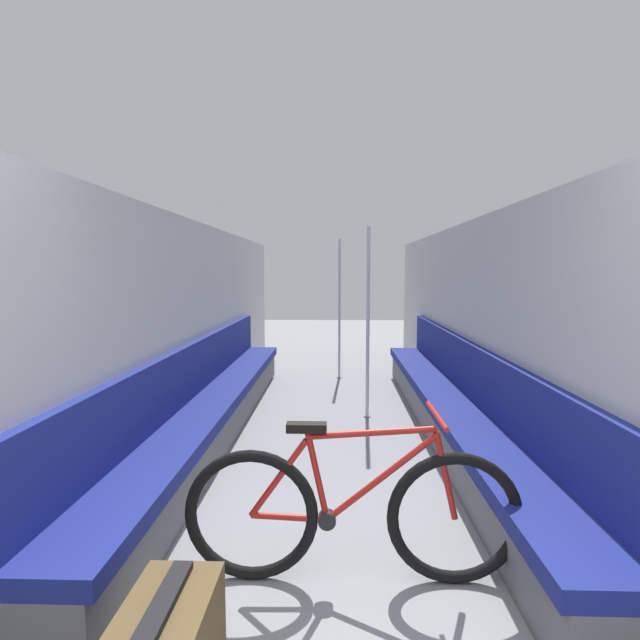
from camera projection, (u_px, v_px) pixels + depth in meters
name	position (u px, v px, depth m)	size (l,w,h in m)	color
wall_left	(180.00, 331.00, 4.53)	(0.10, 9.92, 2.06)	#B2B2B7
wall_right	(485.00, 332.00, 4.44)	(0.10, 9.92, 2.06)	#B2B2B7
bench_seat_row_left	(213.00, 407.00, 4.73)	(0.46, 5.74, 0.91)	#5B5B60
bench_seat_row_right	(452.00, 409.00, 4.66)	(0.46, 5.74, 0.91)	#5B5B60
bicycle	(352.00, 513.00, 2.51)	(1.70, 0.46, 0.88)	black
grab_pole_near	(368.00, 326.00, 5.30)	(0.08, 0.08, 2.04)	gray
grab_pole_far	(339.00, 311.00, 7.27)	(0.08, 0.08, 2.04)	gray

